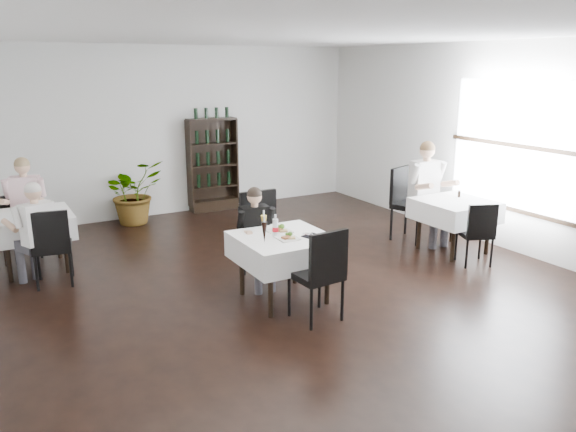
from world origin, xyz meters
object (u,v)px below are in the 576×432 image
object	(u,v)px
wine_shelf	(213,166)
potted_tree	(134,192)
main_table	(284,248)
diner_main	(257,230)

from	to	relation	value
wine_shelf	potted_tree	world-z (taller)	wine_shelf
wine_shelf	potted_tree	size ratio (longest dim) A/B	1.61
main_table	diner_main	world-z (taller)	diner_main
potted_tree	main_table	bearing A→B (deg)	-81.13
wine_shelf	diner_main	world-z (taller)	wine_shelf
wine_shelf	main_table	size ratio (longest dim) A/B	1.70
wine_shelf	diner_main	bearing A→B (deg)	-104.55
potted_tree	diner_main	bearing A→B (deg)	-81.26
potted_tree	diner_main	world-z (taller)	diner_main
potted_tree	diner_main	distance (m)	3.67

